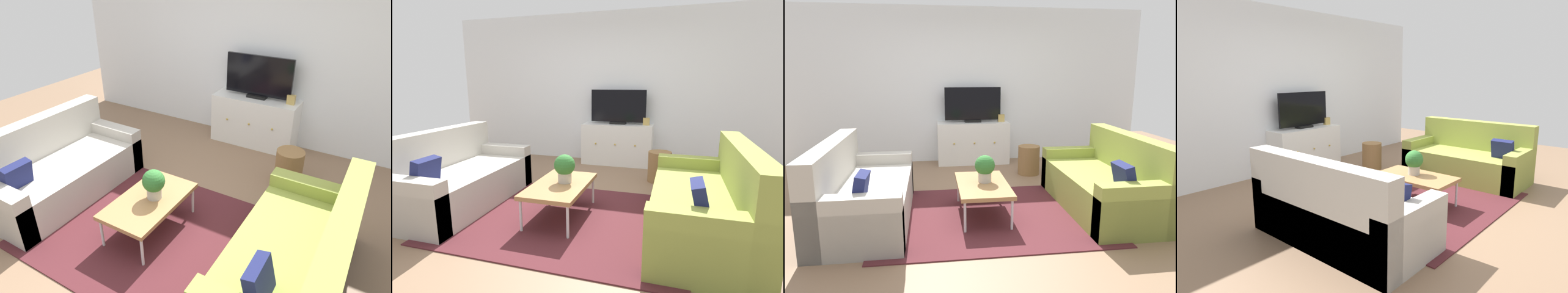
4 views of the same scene
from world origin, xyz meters
The scene contains 11 objects.
ground_plane centered at (0.00, 0.00, 0.00)m, with size 10.00×10.00×0.00m, color #84664C.
wall_back centered at (0.00, 2.55, 1.35)m, with size 6.40×0.12×2.70m, color white.
area_rug centered at (0.00, -0.15, 0.01)m, with size 2.50×1.90×0.01m, color #4C1E23.
couch_left_side centered at (-1.44, -0.10, 0.29)m, with size 0.89×1.83×0.89m.
couch_right_side centered at (1.44, -0.10, 0.29)m, with size 0.89×1.83×0.89m.
coffee_table centered at (-0.08, -0.11, 0.35)m, with size 0.57×0.97×0.38m.
potted_plant centered at (-0.05, -0.06, 0.55)m, with size 0.23×0.23×0.31m.
tv_console centered at (0.09, 2.27, 0.37)m, with size 1.24×0.47×0.73m.
flat_screen_tv centered at (0.09, 2.29, 1.03)m, with size 0.98×0.16×0.61m.
mantel_clock centered at (0.59, 2.27, 0.80)m, with size 0.11×0.07×0.13m, color tan.
wicker_basket centered at (0.89, 1.44, 0.23)m, with size 0.34×0.34×0.45m, color olive.
Camera 2 is at (1.08, -3.00, 1.44)m, focal length 27.56 mm.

